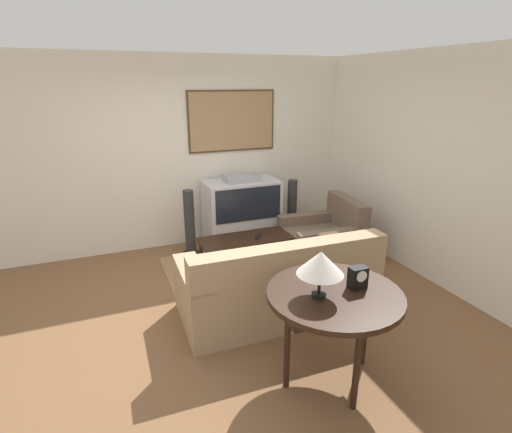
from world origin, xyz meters
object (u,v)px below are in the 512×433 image
Objects in this scene: tv at (242,212)px; console_table at (335,301)px; table_lamp at (320,263)px; speaker_tower_right at (292,211)px; armchair at (323,240)px; speaker_tower_left at (190,225)px; couch at (278,286)px; coffee_table at (246,241)px; mantel_clock at (358,278)px.

tv is 3.01m from console_table.
speaker_tower_right is (1.27, 2.92, -0.63)m from table_lamp.
tv reaches higher than speaker_tower_right.
speaker_tower_left is at bearing -111.18° from armchair.
console_table is at bearing -111.14° from speaker_tower_right.
couch is 1.91× the size of console_table.
mantel_clock reaches higher than coffee_table.
tv is 1.95m from couch.
armchair is at bearing -45.63° from tv.
armchair is at bearing 60.25° from console_table.
table_lamp reaches higher than speaker_tower_left.
speaker_tower_left is at bearing -175.28° from tv.
speaker_tower_right is at bearing 66.41° from table_lamp.
speaker_tower_right is (1.02, 0.70, 0.07)m from coffee_table.
console_table is (-0.33, -2.98, 0.23)m from tv.
mantel_clock is 3.03m from speaker_tower_left.
couch is 2.14× the size of speaker_tower_right.
armchair is 1.10m from coffee_table.
couch is at bearing -74.97° from speaker_tower_left.
couch is 2.14× the size of speaker_tower_left.
couch is 1.92m from speaker_tower_left.
speaker_tower_left is at bearing 180.00° from speaker_tower_right.
armchair is 2.46m from console_table.
tv is 3.01m from mantel_clock.
tv is at bearing 80.92° from table_lamp.
console_table is at bearing -92.68° from coffee_table.
speaker_tower_left is at bearing -73.56° from couch.
mantel_clock is at bearing -87.62° from coffee_table.
couch is 1.56m from armchair.
table_lamp is at bearing -27.58° from armchair.
couch is (-0.30, -1.92, -0.19)m from tv.
coffee_table is 2.28m from mantel_clock.
armchair reaches higher than coffee_table.
armchair is at bearing -26.25° from speaker_tower_left.
tv is at bearing -130.56° from armchair.
tv is at bearing 4.72° from speaker_tower_left.
coffee_table is 1.13× the size of console_table.
console_table is (-0.03, -1.06, 0.42)m from couch.
armchair reaches higher than console_table.
speaker_tower_left reaches higher than couch.
table_lamp is at bearing 82.01° from couch.
mantel_clock is at bearing -0.18° from table_lamp.
tv reaches higher than console_table.
couch is at bearing -43.49° from armchair.
console_table is 0.25m from mantel_clock.
speaker_tower_left is (-0.50, 1.85, 0.13)m from couch.
table_lamp is at bearing -83.74° from speaker_tower_left.
tv reaches higher than mantel_clock.
mantel_clock is (0.20, -0.00, 0.16)m from console_table.
coffee_table is 3.28× the size of table_lamp.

